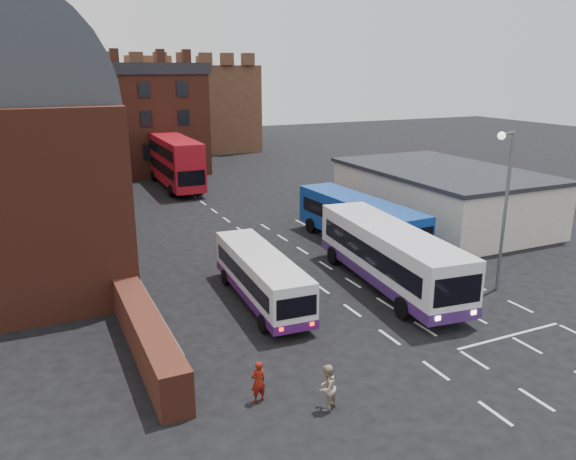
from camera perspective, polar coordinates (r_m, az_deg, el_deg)
name	(u,v)px	position (r m, az deg, el deg)	size (l,w,h in m)	color
ground	(379,330)	(26.71, 9.27, -9.99)	(180.00, 180.00, 0.00)	black
forecourt_wall	(147,337)	(24.44, -14.09, -10.54)	(1.20, 10.00, 1.80)	#602B1E
cream_building	(441,195)	(45.32, 15.24, 3.46)	(10.40, 16.40, 4.25)	beige
brick_terrace	(101,126)	(66.38, -18.45, 10.01)	(22.00, 10.00, 11.00)	brown
castle_keep	(166,107)	(88.08, -12.26, 12.11)	(22.00, 22.00, 12.00)	brown
bus_white_outbound	(261,274)	(28.81, -2.76, -4.50)	(2.80, 9.58, 2.58)	silver
bus_white_inbound	(389,252)	(31.11, 10.26, -2.26)	(4.07, 12.53, 3.36)	silver
bus_blue	(359,218)	(38.17, 7.25, 1.18)	(3.42, 11.89, 3.21)	#0E3A95
bus_red_double	(175,161)	(57.58, -11.40, 6.86)	(3.36, 12.66, 5.04)	#AA111D
street_lamp	(504,197)	(31.17, 21.13, 3.15)	(1.66, 0.84, 8.69)	slate
pedestrian_red	(258,381)	(20.98, -3.04, -15.11)	(0.58, 0.38, 1.59)	maroon
pedestrian_beige	(327,387)	(20.55, 3.97, -15.67)	(0.83, 0.65, 1.71)	tan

